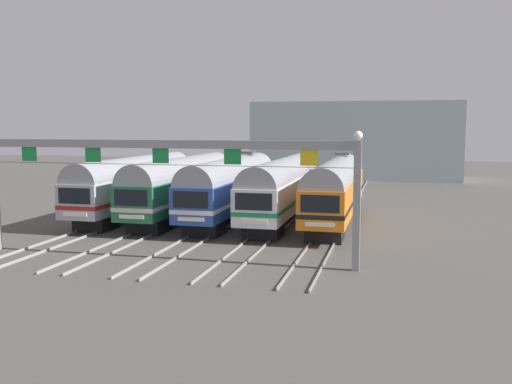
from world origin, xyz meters
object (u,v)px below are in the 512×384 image
object	(u,v)px
commuter_train_blue	(231,185)
catenary_gantry	(161,163)
commuter_train_stainless	(135,183)
commuter_train_white	(282,186)
commuter_train_green	(182,184)
commuter_train_orange	(336,188)

from	to	relation	value
commuter_train_blue	catenary_gantry	bearing A→B (deg)	-90.00
commuter_train_stainless	commuter_train_white	bearing A→B (deg)	0.00
commuter_train_green	commuter_train_orange	xyz separation A→B (m)	(11.96, 0.00, 0.00)
commuter_train_stainless	commuter_train_orange	bearing A→B (deg)	0.02
commuter_train_orange	commuter_train_white	bearing A→B (deg)	-179.94
commuter_train_stainless	catenary_gantry	world-z (taller)	catenary_gantry
commuter_train_white	commuter_train_stainless	bearing A→B (deg)	180.00
commuter_train_white	commuter_train_orange	size ratio (longest dim) A/B	1.00
commuter_train_white	commuter_train_orange	bearing A→B (deg)	0.06
commuter_train_green	commuter_train_blue	world-z (taller)	commuter_train_blue
commuter_train_blue	commuter_train_white	distance (m)	3.99
commuter_train_stainless	commuter_train_blue	distance (m)	7.97
commuter_train_stainless	catenary_gantry	xyz separation A→B (m)	(7.97, -13.49, 2.55)
commuter_train_white	commuter_train_orange	world-z (taller)	commuter_train_orange
commuter_train_orange	catenary_gantry	bearing A→B (deg)	-120.57
commuter_train_green	commuter_train_orange	bearing A→B (deg)	0.02
commuter_train_stainless	commuter_train_green	xyz separation A→B (m)	(3.99, 0.00, 0.00)
commuter_train_blue	catenary_gantry	world-z (taller)	catenary_gantry
commuter_train_stainless	commuter_train_green	bearing A→B (deg)	0.00
commuter_train_stainless	commuter_train_blue	size ratio (longest dim) A/B	1.00
commuter_train_green	commuter_train_stainless	bearing A→B (deg)	180.00
commuter_train_green	commuter_train_orange	size ratio (longest dim) A/B	1.00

